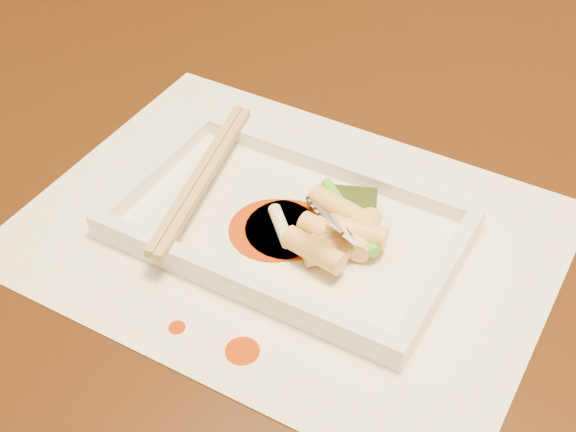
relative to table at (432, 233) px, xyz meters
The scene contains 25 objects.
table is the anchor object (origin of this frame).
placemat 0.20m from the table, 112.83° to the right, with size 0.40×0.30×0.00m, color white.
sauce_splatter_a 0.30m from the table, 97.83° to the right, with size 0.02×0.02×0.00m, color #AF3305.
sauce_splatter_b 0.31m from the table, 107.36° to the right, with size 0.01×0.01×0.00m, color #AF3305.
plate_base 0.21m from the table, 112.83° to the right, with size 0.26×0.16×0.01m, color white.
plate_rim_far 0.16m from the table, 127.82° to the right, with size 0.26×0.01×0.01m, color white.
plate_rim_near 0.27m from the table, 106.10° to the right, with size 0.26×0.01×0.01m, color white.
plate_rim_left 0.28m from the table, 139.91° to the right, with size 0.01×0.14×0.01m, color white.
plate_rim_right 0.21m from the table, 70.90° to the right, with size 0.01×0.14×0.01m, color white.
veg_piece 0.17m from the table, 105.19° to the right, with size 0.04×0.03×0.01m, color black.
scallion_white 0.22m from the table, 110.60° to the right, with size 0.01×0.01×0.04m, color #EAEACC.
scallion_green 0.19m from the table, 100.41° to the right, with size 0.01×0.01×0.09m, color green.
chopstick_a 0.26m from the table, 132.87° to the right, with size 0.01×0.19×0.01m, color tan.
chopstick_b 0.25m from the table, 131.31° to the right, with size 0.01×0.19×0.01m, color tan.
fork 0.23m from the table, 89.21° to the right, with size 0.09×0.10×0.14m, color silver, non-canonical shape.
sauce_blob_0 0.22m from the table, 113.60° to the right, with size 0.07×0.07×0.00m, color #AF3305.
sauce_blob_1 0.21m from the table, 111.48° to the right, with size 0.07×0.07×0.00m, color #AF3305.
rice_cake_0 0.19m from the table, 106.67° to the right, with size 0.02×0.02×0.04m, color #FED676.
rice_cake_1 0.20m from the table, 96.34° to the right, with size 0.02×0.02×0.05m, color #FED676.
rice_cake_2 0.20m from the table, 94.38° to the right, with size 0.02×0.02×0.04m, color #FED676.
rice_cake_3 0.21m from the table, 100.37° to the right, with size 0.02×0.02×0.05m, color #FED676.
rice_cake_4 0.21m from the table, 96.28° to the right, with size 0.02×0.02×0.05m, color #FED676.
rice_cake_5 0.23m from the table, 99.10° to the right, with size 0.02×0.02×0.05m, color #FED676.
rice_cake_6 0.21m from the table, 98.43° to the right, with size 0.02×0.02×0.05m, color #FED676.
rice_cake_7 0.19m from the table, 93.02° to the right, with size 0.02×0.02×0.04m, color #FED676.
Camera 1 is at (0.15, -0.55, 1.18)m, focal length 50.00 mm.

